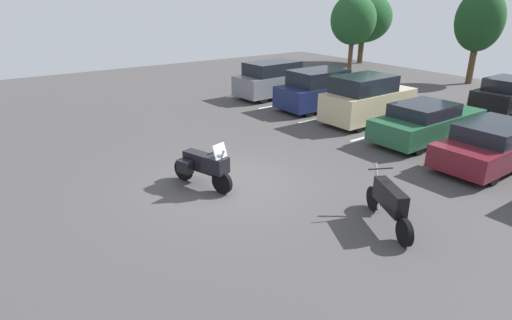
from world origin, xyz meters
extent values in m
cube|color=#423F3F|center=(0.00, 0.00, -0.05)|extent=(44.00, 44.00, 0.10)
cylinder|color=black|center=(0.47, -0.37, 0.33)|extent=(0.66, 0.31, 0.65)
cylinder|color=black|center=(-0.96, -0.82, 0.33)|extent=(0.66, 0.31, 0.65)
cube|color=black|center=(-0.25, -0.59, 0.75)|extent=(1.17, 0.68, 0.49)
cylinder|color=#B2B2B7|center=(0.35, -0.40, 0.74)|extent=(0.51, 0.22, 1.12)
cylinder|color=black|center=(0.27, -0.43, 1.18)|extent=(0.22, 0.60, 0.04)
cube|color=black|center=(0.37, -0.40, 0.80)|extent=(0.55, 0.55, 0.44)
cube|color=#B2C1CC|center=(0.42, -0.38, 1.22)|extent=(0.29, 0.47, 0.39)
cube|color=black|center=(-0.66, -0.40, 0.63)|extent=(0.49, 0.36, 0.36)
cube|color=black|center=(-0.47, -1.00, 0.63)|extent=(0.49, 0.36, 0.36)
cylinder|color=black|center=(3.46, 2.27, 0.31)|extent=(0.60, 0.38, 0.61)
cylinder|color=black|center=(4.94, 1.53, 0.31)|extent=(0.60, 0.38, 0.61)
cube|color=black|center=(4.20, 1.90, 0.75)|extent=(1.24, 0.82, 0.53)
cylinder|color=#B2B2B7|center=(3.57, 2.22, 0.71)|extent=(0.47, 0.28, 1.09)
cylinder|color=black|center=(3.64, 2.18, 1.20)|extent=(0.31, 0.57, 0.04)
cube|color=silver|center=(-9.44, 8.14, 0.00)|extent=(0.12, 4.62, 0.01)
cube|color=silver|center=(-6.49, 8.14, 0.00)|extent=(0.12, 4.62, 0.01)
cube|color=silver|center=(-3.54, 8.14, 0.00)|extent=(0.12, 4.62, 0.01)
cube|color=silver|center=(-0.58, 8.14, 0.00)|extent=(0.12, 4.62, 0.01)
cube|color=silver|center=(2.37, 8.14, 0.00)|extent=(0.12, 4.62, 0.01)
cube|color=slate|center=(-8.13, 8.11, 0.70)|extent=(2.12, 4.56, 0.98)
cube|color=black|center=(-8.12, 7.86, 1.52)|extent=(1.87, 2.85, 0.65)
cylinder|color=black|center=(-9.02, 9.58, 0.32)|extent=(0.26, 0.66, 0.65)
cylinder|color=black|center=(-7.42, 9.67, 0.32)|extent=(0.26, 0.66, 0.65)
cylinder|color=black|center=(-8.85, 6.55, 0.32)|extent=(0.26, 0.66, 0.65)
cylinder|color=black|center=(-7.25, 6.64, 0.32)|extent=(0.26, 0.66, 0.65)
cube|color=navy|center=(-4.86, 8.29, 0.67)|extent=(1.92, 4.34, 0.95)
cube|color=black|center=(-4.86, 8.06, 1.50)|extent=(1.76, 2.54, 0.70)
cylinder|color=black|center=(-5.69, 9.76, 0.31)|extent=(0.22, 0.61, 0.61)
cylinder|color=black|center=(-4.05, 9.77, 0.31)|extent=(0.22, 0.61, 0.61)
cylinder|color=black|center=(-5.68, 6.81, 0.31)|extent=(0.22, 0.61, 0.61)
cylinder|color=black|center=(-4.04, 6.82, 0.31)|extent=(0.22, 0.61, 0.61)
cube|color=#C1B289|center=(-2.01, 8.33, 0.77)|extent=(1.91, 4.25, 1.14)
cube|color=black|center=(-2.00, 7.94, 1.67)|extent=(1.73, 2.54, 0.67)
cylinder|color=black|center=(-2.82, 9.74, 0.30)|extent=(0.24, 0.61, 0.61)
cylinder|color=black|center=(-1.28, 9.78, 0.30)|extent=(0.24, 0.61, 0.61)
cylinder|color=black|center=(-2.75, 6.88, 0.30)|extent=(0.24, 0.61, 0.61)
cylinder|color=black|center=(-1.20, 6.92, 0.30)|extent=(0.24, 0.61, 0.61)
cube|color=#235638|center=(0.90, 8.28, 0.59)|extent=(1.90, 4.87, 0.76)
cube|color=black|center=(0.90, 7.92, 1.20)|extent=(1.71, 2.23, 0.46)
cylinder|color=black|center=(0.09, 9.92, 0.32)|extent=(0.23, 0.65, 0.65)
cylinder|color=black|center=(1.65, 9.94, 0.32)|extent=(0.23, 0.65, 0.65)
cylinder|color=black|center=(0.14, 6.63, 0.32)|extent=(0.23, 0.65, 0.65)
cylinder|color=black|center=(1.70, 6.65, 0.32)|extent=(0.23, 0.65, 0.65)
cube|color=maroon|center=(3.61, 7.88, 0.56)|extent=(1.91, 4.89, 0.71)
cube|color=black|center=(3.61, 7.67, 1.15)|extent=(1.72, 2.46, 0.48)
cylinder|color=black|center=(2.80, 9.52, 0.32)|extent=(0.23, 0.64, 0.64)
cylinder|color=black|center=(2.86, 6.22, 0.32)|extent=(0.23, 0.64, 0.64)
cylinder|color=black|center=(4.42, 6.25, 0.32)|extent=(0.23, 0.64, 0.64)
cube|color=black|center=(0.40, 15.42, 0.63)|extent=(1.94, 4.34, 0.80)
cube|color=black|center=(0.41, 15.15, 1.27)|extent=(1.71, 2.09, 0.49)
cylinder|color=black|center=(-0.41, 16.85, 0.35)|extent=(0.25, 0.70, 0.69)
cylinder|color=black|center=(-0.29, 13.94, 0.35)|extent=(0.25, 0.70, 0.69)
cylinder|color=black|center=(1.22, 14.00, 0.35)|extent=(0.25, 0.70, 0.69)
cylinder|color=#4C3823|center=(-11.07, 16.90, 0.94)|extent=(0.31, 0.31, 1.88)
ellipsoid|color=#1E4C23|center=(-11.07, 16.90, 3.53)|extent=(3.05, 3.05, 3.30)
cylinder|color=#4C3823|center=(-4.09, 19.95, 0.96)|extent=(0.37, 0.37, 1.92)
ellipsoid|color=#19421E|center=(-4.09, 19.95, 3.71)|extent=(2.73, 2.73, 3.58)
cylinder|color=#4C3823|center=(-13.70, 20.90, 0.79)|extent=(0.42, 0.42, 1.59)
ellipsoid|color=#19421E|center=(-13.70, 20.90, 3.46)|extent=(4.30, 4.30, 3.74)
camera|label=1|loc=(9.54, -5.63, 5.07)|focal=29.60mm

